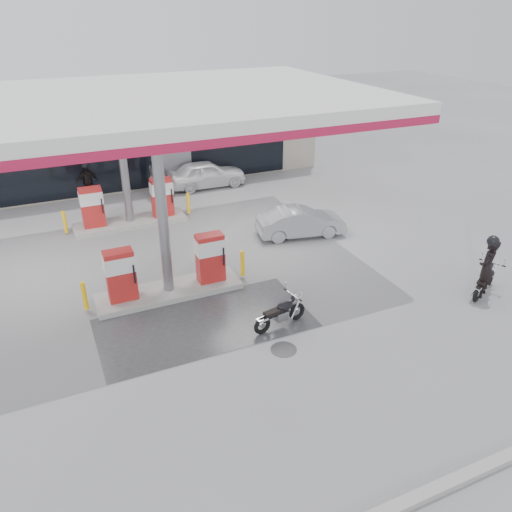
{
  "coord_description": "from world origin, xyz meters",
  "views": [
    {
      "loc": [
        -2.99,
        -11.38,
        8.19
      ],
      "look_at": [
        2.59,
        1.12,
        1.2
      ],
      "focal_mm": 35.0,
      "sensor_mm": 36.0,
      "label": 1
    }
  ],
  "objects_px": {
    "main_motorcycle": "(485,282)",
    "parked_car_right": "(193,163)",
    "pump_island_near": "(168,274)",
    "biker_main": "(487,268)",
    "hatchback_silver": "(301,222)",
    "pump_island_far": "(129,208)",
    "attendant": "(157,176)",
    "biker_walking": "(87,182)",
    "parked_motorcycle": "(281,314)",
    "sedan_white": "(206,174)"
  },
  "relations": [
    {
      "from": "main_motorcycle",
      "to": "parked_car_right",
      "type": "xyz_separation_m",
      "value": [
        -4.53,
        15.53,
        0.18
      ]
    },
    {
      "from": "pump_island_near",
      "to": "main_motorcycle",
      "type": "distance_m",
      "value": 9.88
    },
    {
      "from": "biker_main",
      "to": "hatchback_silver",
      "type": "bearing_deg",
      "value": -95.06
    },
    {
      "from": "pump_island_far",
      "to": "hatchback_silver",
      "type": "distance_m",
      "value": 7.0
    },
    {
      "from": "main_motorcycle",
      "to": "parked_car_right",
      "type": "distance_m",
      "value": 16.18
    },
    {
      "from": "attendant",
      "to": "biker_walking",
      "type": "xyz_separation_m",
      "value": [
        -3.03,
        1.0,
        -0.2
      ]
    },
    {
      "from": "main_motorcycle",
      "to": "parked_motorcycle",
      "type": "distance_m",
      "value": 6.7
    },
    {
      "from": "sedan_white",
      "to": "parked_car_right",
      "type": "bearing_deg",
      "value": -0.98
    },
    {
      "from": "pump_island_near",
      "to": "parked_motorcycle",
      "type": "height_order",
      "value": "pump_island_near"
    },
    {
      "from": "main_motorcycle",
      "to": "attendant",
      "type": "relative_size",
      "value": 0.81
    },
    {
      "from": "pump_island_far",
      "to": "main_motorcycle",
      "type": "distance_m",
      "value": 13.46
    },
    {
      "from": "pump_island_near",
      "to": "pump_island_far",
      "type": "distance_m",
      "value": 6.0
    },
    {
      "from": "hatchback_silver",
      "to": "biker_walking",
      "type": "height_order",
      "value": "biker_walking"
    },
    {
      "from": "pump_island_far",
      "to": "parked_car_right",
      "type": "distance_m",
      "value": 7.15
    },
    {
      "from": "pump_island_far",
      "to": "attendant",
      "type": "distance_m",
      "value": 3.4
    },
    {
      "from": "biker_main",
      "to": "attendant",
      "type": "distance_m",
      "value": 14.63
    },
    {
      "from": "main_motorcycle",
      "to": "biker_walking",
      "type": "bearing_deg",
      "value": 99.87
    },
    {
      "from": "parked_car_right",
      "to": "parked_motorcycle",
      "type": "bearing_deg",
      "value": 179.71
    },
    {
      "from": "pump_island_near",
      "to": "main_motorcycle",
      "type": "height_order",
      "value": "pump_island_near"
    },
    {
      "from": "attendant",
      "to": "biker_walking",
      "type": "height_order",
      "value": "attendant"
    },
    {
      "from": "pump_island_far",
      "to": "parked_car_right",
      "type": "xyz_separation_m",
      "value": [
        4.5,
        5.55,
        -0.13
      ]
    },
    {
      "from": "attendant",
      "to": "hatchback_silver",
      "type": "bearing_deg",
      "value": -147.67
    },
    {
      "from": "pump_island_far",
      "to": "main_motorcycle",
      "type": "height_order",
      "value": "pump_island_far"
    },
    {
      "from": "hatchback_silver",
      "to": "biker_walking",
      "type": "xyz_separation_m",
      "value": [
        -6.99,
        7.6,
        0.25
      ]
    },
    {
      "from": "pump_island_near",
      "to": "main_motorcycle",
      "type": "xyz_separation_m",
      "value": [
        9.03,
        -3.98,
        -0.3
      ]
    },
    {
      "from": "sedan_white",
      "to": "parked_car_right",
      "type": "relative_size",
      "value": 0.92
    },
    {
      "from": "biker_walking",
      "to": "main_motorcycle",
      "type": "bearing_deg",
      "value": -59.06
    },
    {
      "from": "pump_island_near",
      "to": "attendant",
      "type": "relative_size",
      "value": 2.53
    },
    {
      "from": "attendant",
      "to": "hatchback_silver",
      "type": "xyz_separation_m",
      "value": [
        3.96,
        -6.6,
        -0.45
      ]
    },
    {
      "from": "biker_main",
      "to": "hatchback_silver",
      "type": "relative_size",
      "value": 0.56
    },
    {
      "from": "parked_motorcycle",
      "to": "sedan_white",
      "type": "distance_m",
      "value": 12.36
    },
    {
      "from": "pump_island_far",
      "to": "attendant",
      "type": "bearing_deg",
      "value": 55.68
    },
    {
      "from": "parked_car_right",
      "to": "pump_island_near",
      "type": "bearing_deg",
      "value": 166.59
    },
    {
      "from": "parked_car_right",
      "to": "biker_walking",
      "type": "bearing_deg",
      "value": 115.19
    },
    {
      "from": "biker_main",
      "to": "biker_walking",
      "type": "height_order",
      "value": "biker_main"
    },
    {
      "from": "pump_island_near",
      "to": "attendant",
      "type": "height_order",
      "value": "attendant"
    },
    {
      "from": "parked_motorcycle",
      "to": "parked_car_right",
      "type": "relative_size",
      "value": 0.42
    },
    {
      "from": "hatchback_silver",
      "to": "parked_car_right",
      "type": "relative_size",
      "value": 0.82
    },
    {
      "from": "pump_island_near",
      "to": "hatchback_silver",
      "type": "bearing_deg",
      "value": 20.54
    },
    {
      "from": "sedan_white",
      "to": "biker_walking",
      "type": "bearing_deg",
      "value": 84.82
    },
    {
      "from": "sedan_white",
      "to": "parked_car_right",
      "type": "xyz_separation_m",
      "value": [
        0.08,
        2.35,
        -0.07
      ]
    },
    {
      "from": "biker_main",
      "to": "parked_car_right",
      "type": "height_order",
      "value": "biker_main"
    },
    {
      "from": "biker_walking",
      "to": "sedan_white",
      "type": "bearing_deg",
      "value": -11.62
    },
    {
      "from": "pump_island_far",
      "to": "hatchback_silver",
      "type": "bearing_deg",
      "value": -32.9
    },
    {
      "from": "parked_motorcycle",
      "to": "sedan_white",
      "type": "relative_size",
      "value": 0.45
    },
    {
      "from": "parked_motorcycle",
      "to": "attendant",
      "type": "height_order",
      "value": "attendant"
    },
    {
      "from": "pump_island_near",
      "to": "parked_motorcycle",
      "type": "bearing_deg",
      "value": -51.1
    },
    {
      "from": "pump_island_near",
      "to": "sedan_white",
      "type": "distance_m",
      "value": 10.21
    },
    {
      "from": "pump_island_near",
      "to": "biker_main",
      "type": "distance_m",
      "value": 9.76
    },
    {
      "from": "biker_main",
      "to": "sedan_white",
      "type": "relative_size",
      "value": 0.5
    }
  ]
}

